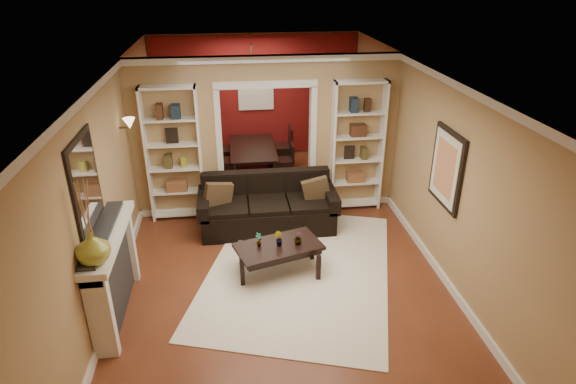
{
  "coord_description": "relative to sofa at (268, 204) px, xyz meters",
  "views": [
    {
      "loc": [
        -0.61,
        -6.59,
        3.99
      ],
      "look_at": [
        0.12,
        -0.8,
        1.23
      ],
      "focal_mm": 30.0,
      "sensor_mm": 36.0,
      "label": 1
    }
  ],
  "objects": [
    {
      "name": "floor",
      "position": [
        0.06,
        -0.45,
        -0.44
      ],
      "size": [
        8.0,
        8.0,
        0.0
      ],
      "primitive_type": "plane",
      "color": "brown",
      "rests_on": "ground"
    },
    {
      "name": "ceiling",
      "position": [
        0.06,
        -0.45,
        2.26
      ],
      "size": [
        8.0,
        8.0,
        0.0
      ],
      "primitive_type": "plane",
      "rotation": [
        3.14,
        0.0,
        0.0
      ],
      "color": "white",
      "rests_on": "ground"
    },
    {
      "name": "wall_back",
      "position": [
        0.06,
        3.55,
        0.91
      ],
      "size": [
        8.0,
        0.0,
        8.0
      ],
      "primitive_type": "plane",
      "rotation": [
        1.57,
        0.0,
        0.0
      ],
      "color": "tan",
      "rests_on": "ground"
    },
    {
      "name": "wall_front",
      "position": [
        0.06,
        -4.45,
        0.91
      ],
      "size": [
        8.0,
        0.0,
        8.0
      ],
      "primitive_type": "plane",
      "rotation": [
        -1.57,
        0.0,
        0.0
      ],
      "color": "tan",
      "rests_on": "ground"
    },
    {
      "name": "wall_left",
      "position": [
        -2.19,
        -0.45,
        0.91
      ],
      "size": [
        0.0,
        8.0,
        8.0
      ],
      "primitive_type": "plane",
      "rotation": [
        1.57,
        0.0,
        1.57
      ],
      "color": "tan",
      "rests_on": "ground"
    },
    {
      "name": "wall_right",
      "position": [
        2.31,
        -0.45,
        0.91
      ],
      "size": [
        0.0,
        8.0,
        8.0
      ],
      "primitive_type": "plane",
      "rotation": [
        1.57,
        0.0,
        -1.57
      ],
      "color": "tan",
      "rests_on": "ground"
    },
    {
      "name": "partition_wall",
      "position": [
        0.06,
        0.75,
        0.91
      ],
      "size": [
        4.5,
        0.15,
        2.7
      ],
      "primitive_type": "cube",
      "color": "tan",
      "rests_on": "floor"
    },
    {
      "name": "red_back_panel",
      "position": [
        0.06,
        3.52,
        0.88
      ],
      "size": [
        4.44,
        0.04,
        2.64
      ],
      "primitive_type": "cube",
      "color": "maroon",
      "rests_on": "floor"
    },
    {
      "name": "dining_window",
      "position": [
        0.06,
        3.48,
        1.11
      ],
      "size": [
        0.78,
        0.03,
        0.98
      ],
      "primitive_type": "cube",
      "color": "#8CA5CC",
      "rests_on": "wall_back"
    },
    {
      "name": "area_rug",
      "position": [
        0.33,
        -1.29,
        -0.43
      ],
      "size": [
        3.46,
        4.12,
        0.01
      ],
      "primitive_type": "cube",
      "rotation": [
        0.0,
        0.0,
        -0.3
      ],
      "color": "white",
      "rests_on": "floor"
    },
    {
      "name": "sofa",
      "position": [
        0.0,
        0.0,
        0.0
      ],
      "size": [
        2.25,
        0.97,
        0.88
      ],
      "primitive_type": "cube",
      "color": "black",
      "rests_on": "floor"
    },
    {
      "name": "pillow_left",
      "position": [
        -0.8,
        -0.02,
        0.21
      ],
      "size": [
        0.46,
        0.28,
        0.44
      ],
      "primitive_type": "cube",
      "rotation": [
        0.0,
        0.0,
        0.38
      ],
      "color": "brown",
      "rests_on": "sofa"
    },
    {
      "name": "pillow_right",
      "position": [
        0.8,
        -0.02,
        0.2
      ],
      "size": [
        0.43,
        0.13,
        0.43
      ],
      "primitive_type": "cube",
      "rotation": [
        0.0,
        0.0,
        0.03
      ],
      "color": "brown",
      "rests_on": "sofa"
    },
    {
      "name": "coffee_table",
      "position": [
        0.04,
        -1.31,
        -0.22
      ],
      "size": [
        1.31,
        0.95,
        0.44
      ],
      "primitive_type": "cube",
      "rotation": [
        0.0,
        0.0,
        0.3
      ],
      "color": "black",
      "rests_on": "floor"
    },
    {
      "name": "plant_left",
      "position": [
        -0.24,
        -1.31,
        0.11
      ],
      "size": [
        0.13,
        0.13,
        0.21
      ],
      "primitive_type": "imported",
      "rotation": [
        0.0,
        0.0,
        0.84
      ],
      "color": "#336626",
      "rests_on": "coffee_table"
    },
    {
      "name": "plant_center",
      "position": [
        0.04,
        -1.31,
        0.11
      ],
      "size": [
        0.14,
        0.14,
        0.21
      ],
      "primitive_type": "imported",
      "rotation": [
        0.0,
        0.0,
        2.34
      ],
      "color": "#336626",
      "rests_on": "coffee_table"
    },
    {
      "name": "plant_right",
      "position": [
        0.31,
        -1.31,
        0.1
      ],
      "size": [
        0.13,
        0.13,
        0.19
      ],
      "primitive_type": "imported",
      "rotation": [
        0.0,
        0.0,
        4.45
      ],
      "color": "#336626",
      "rests_on": "coffee_table"
    },
    {
      "name": "bookshelf_left",
      "position": [
        -1.49,
        0.58,
        0.71
      ],
      "size": [
        0.9,
        0.3,
        2.3
      ],
      "primitive_type": "cube",
      "color": "white",
      "rests_on": "floor"
    },
    {
      "name": "bookshelf_right",
      "position": [
        1.61,
        0.58,
        0.71
      ],
      "size": [
        0.9,
        0.3,
        2.3
      ],
      "primitive_type": "cube",
      "color": "white",
      "rests_on": "floor"
    },
    {
      "name": "fireplace",
      "position": [
        -2.03,
        -1.95,
        0.14
      ],
      "size": [
        0.32,
        1.7,
        1.16
      ],
      "primitive_type": "cube",
      "color": "white",
      "rests_on": "floor"
    },
    {
      "name": "vase",
      "position": [
        -2.03,
        -2.56,
        0.91
      ],
      "size": [
        0.36,
        0.36,
        0.37
      ],
      "primitive_type": "imported",
      "rotation": [
        0.0,
        0.0,
        -0.01
      ],
      "color": "olive",
      "rests_on": "fireplace"
    },
    {
      "name": "mirror",
      "position": [
        -2.17,
        -1.95,
        1.36
      ],
      "size": [
        0.03,
        0.95,
        1.1
      ],
      "primitive_type": "cube",
      "color": "silver",
      "rests_on": "wall_left"
    },
    {
      "name": "wall_sconce",
      "position": [
        -2.09,
        0.1,
        1.39
      ],
      "size": [
        0.18,
        0.18,
        0.22
      ],
      "primitive_type": "cube",
      "color": "#FFE0A5",
      "rests_on": "wall_left"
    },
    {
      "name": "framed_art",
      "position": [
        2.27,
        -1.45,
        1.11
      ],
      "size": [
        0.04,
        0.85,
        1.05
      ],
      "primitive_type": "cube",
      "color": "black",
      "rests_on": "wall_right"
    },
    {
      "name": "dining_table",
      "position": [
        -0.07,
        2.34,
        -0.14
      ],
      "size": [
        1.68,
        0.94,
        0.59
      ],
      "primitive_type": "imported",
      "rotation": [
        0.0,
        0.0,
        1.57
      ],
      "color": "black",
      "rests_on": "floor"
    },
    {
      "name": "dining_chair_nw",
      "position": [
        -0.62,
        2.04,
        -0.02
      ],
      "size": [
        0.45,
        0.45,
        0.83
      ],
      "primitive_type": "cube",
      "rotation": [
        0.0,
        0.0,
        1.68
      ],
      "color": "black",
      "rests_on": "floor"
    },
    {
      "name": "dining_chair_ne",
      "position": [
        0.48,
        2.04,
        -0.06
      ],
      "size": [
        0.39,
        0.39,
        0.75
      ],
      "primitive_type": "cube",
      "rotation": [
        0.0,
        0.0,
        -1.52
      ],
      "color": "black",
      "rests_on": "floor"
    },
    {
      "name": "dining_chair_sw",
      "position": [
        -0.62,
        2.64,
        0.01
      ],
      "size": [
        0.52,
        0.52,
        0.89
      ],
      "primitive_type": "cube",
      "rotation": [
        0.0,
        0.0,
        1.38
      ],
      "color": "black",
      "rests_on": "floor"
    },
    {
      "name": "dining_chair_se",
      "position": [
        0.48,
        2.64,
        0.02
      ],
      "size": [
        0.54,
        0.54,
        0.92
      ],
      "primitive_type": "cube",
      "rotation": [
        0.0,
        0.0,
        -1.36
      ],
      "color": "black",
      "rests_on": "floor"
    },
    {
      "name": "chandelier",
      "position": [
        0.06,
        2.25,
        1.58
      ],
      "size": [
        0.5,
        0.5,
        0.3
      ],
      "primitive_type": "cube",
      "color": "#3E2B1C",
      "rests_on": "ceiling"
    }
  ]
}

